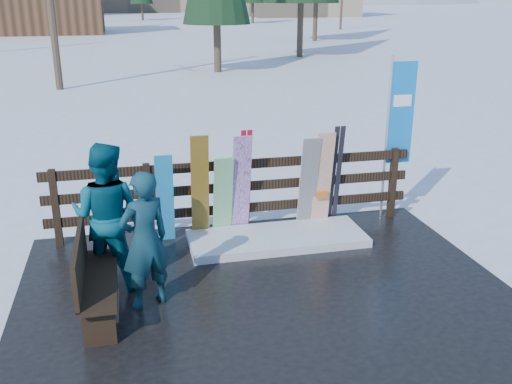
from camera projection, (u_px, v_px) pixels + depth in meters
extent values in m
plane|color=white|center=(271.00, 305.00, 6.85)|extent=(700.00, 700.00, 0.00)
cube|color=black|center=(271.00, 302.00, 6.84)|extent=(6.00, 5.00, 0.08)
cube|color=black|center=(56.00, 208.00, 8.11)|extent=(0.10, 0.10, 1.15)
cube|color=black|center=(148.00, 201.00, 8.39)|extent=(0.10, 0.10, 1.15)
cube|color=black|center=(235.00, 195.00, 8.66)|extent=(0.10, 0.10, 1.15)
cube|color=black|center=(316.00, 189.00, 8.94)|extent=(0.10, 0.10, 1.15)
cube|color=black|center=(393.00, 183.00, 9.22)|extent=(0.10, 0.10, 1.15)
cube|color=black|center=(235.00, 209.00, 8.74)|extent=(5.60, 0.05, 0.14)
cube|color=black|center=(235.00, 187.00, 8.62)|extent=(5.60, 0.05, 0.14)
cube|color=black|center=(235.00, 165.00, 8.51)|extent=(5.60, 0.05, 0.14)
cube|color=white|center=(277.00, 238.00, 8.39)|extent=(2.58, 1.00, 0.12)
cube|color=black|center=(99.00, 279.00, 6.35)|extent=(0.40, 1.50, 0.06)
cube|color=black|center=(99.00, 326.00, 5.87)|extent=(0.34, 0.06, 0.45)
cube|color=black|center=(102.00, 273.00, 6.97)|extent=(0.34, 0.06, 0.45)
cube|color=black|center=(80.00, 259.00, 6.22)|extent=(0.05, 1.50, 0.50)
cube|color=#1E8ACA|center=(165.00, 199.00, 8.20)|extent=(0.25, 0.21, 1.35)
cube|color=silver|center=(223.00, 197.00, 8.39)|extent=(0.28, 0.37, 1.28)
cube|color=gold|center=(200.00, 188.00, 8.27)|extent=(0.26, 0.23, 1.60)
cube|color=silver|center=(241.00, 186.00, 8.40)|extent=(0.27, 0.38, 1.58)
cube|color=black|center=(308.00, 184.00, 8.64)|extent=(0.28, 0.27, 1.47)
cube|color=white|center=(323.00, 181.00, 8.68)|extent=(0.28, 0.25, 1.54)
cube|color=#AE152A|center=(242.00, 182.00, 8.46)|extent=(0.07, 0.29, 1.64)
cube|color=#AE152A|center=(248.00, 182.00, 8.48)|extent=(0.08, 0.29, 1.64)
cube|color=black|center=(333.00, 176.00, 8.77)|extent=(0.08, 0.25, 1.62)
cube|color=black|center=(338.00, 176.00, 8.79)|extent=(0.08, 0.25, 1.62)
cylinder|color=silver|center=(386.00, 139.00, 8.99)|extent=(0.04, 0.04, 2.60)
cube|color=blue|center=(401.00, 113.00, 8.91)|extent=(0.42, 0.02, 1.60)
imported|color=#154F52|center=(145.00, 240.00, 6.45)|extent=(0.71, 0.61, 1.64)
imported|color=#064A5E|center=(106.00, 215.00, 6.93)|extent=(1.07, 0.96, 1.82)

